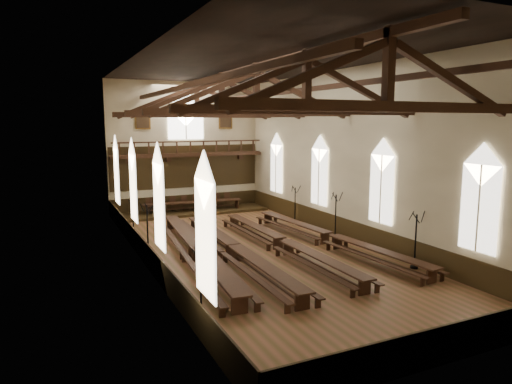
# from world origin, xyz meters

# --- Properties ---
(ground) EXTENTS (26.00, 26.00, 0.00)m
(ground) POSITION_xyz_m (0.00, 0.00, 0.00)
(ground) COLOR brown
(ground) RESTS_ON ground
(room_walls) EXTENTS (26.00, 26.00, 26.00)m
(room_walls) POSITION_xyz_m (0.00, 0.00, 6.46)
(room_walls) COLOR beige
(room_walls) RESTS_ON ground
(wainscot_band) EXTENTS (12.00, 26.00, 1.20)m
(wainscot_band) POSITION_xyz_m (0.00, 0.00, 0.60)
(wainscot_band) COLOR #31230E
(wainscot_band) RESTS_ON ground
(side_windows) EXTENTS (11.85, 19.80, 4.50)m
(side_windows) POSITION_xyz_m (-0.00, -0.00, 3.74)
(side_windows) COLOR white
(side_windows) RESTS_ON room_walls
(end_window) EXTENTS (2.80, 0.12, 3.80)m
(end_window) POSITION_xyz_m (0.00, 12.90, 7.22)
(end_window) COLOR white
(end_window) RESTS_ON room_walls
(minstrels_gallery) EXTENTS (11.80, 1.24, 3.70)m
(minstrels_gallery) POSITION_xyz_m (0.00, 12.66, 3.91)
(minstrels_gallery) COLOR #331C10
(minstrels_gallery) RESTS_ON room_walls
(portraits) EXTENTS (7.75, 0.09, 1.45)m
(portraits) POSITION_xyz_m (0.00, 12.90, 7.10)
(portraits) COLOR brown
(portraits) RESTS_ON room_walls
(roof_trusses) EXTENTS (11.70, 25.70, 2.80)m
(roof_trusses) POSITION_xyz_m (0.00, -0.00, 8.22)
(roof_trusses) COLOR #331C10
(roof_trusses) RESTS_ON room_walls
(refectory_row_a) EXTENTS (2.28, 15.06, 0.81)m
(refectory_row_a) POSITION_xyz_m (-3.43, -0.21, 0.59)
(refectory_row_a) COLOR #331C10
(refectory_row_a) RESTS_ON ground
(refectory_row_b) EXTENTS (1.73, 14.69, 0.78)m
(refectory_row_b) POSITION_xyz_m (-1.67, -0.98, 0.57)
(refectory_row_b) COLOR #331C10
(refectory_row_b) RESTS_ON ground
(refectory_row_c) EXTENTS (1.54, 14.32, 0.74)m
(refectory_row_c) POSITION_xyz_m (1.18, -0.89, 0.54)
(refectory_row_c) COLOR #331C10
(refectory_row_c) RESTS_ON ground
(refectory_row_d) EXTENTS (2.05, 14.46, 0.75)m
(refectory_row_d) POSITION_xyz_m (4.14, -1.04, 0.54)
(refectory_row_d) COLOR #331C10
(refectory_row_d) RESTS_ON ground
(dais) EXTENTS (11.40, 2.79, 0.19)m
(dais) POSITION_xyz_m (-0.01, 11.40, 0.09)
(dais) COLOR #31230E
(dais) RESTS_ON ground
(high_table) EXTENTS (7.65, 1.41, 0.71)m
(high_table) POSITION_xyz_m (-0.01, 11.40, 0.79)
(high_table) COLOR #331C10
(high_table) RESTS_ON dais
(high_chairs) EXTENTS (6.82, 0.53, 1.10)m
(high_chairs) POSITION_xyz_m (-0.01, 12.15, 0.78)
(high_chairs) COLOR #331C10
(high_chairs) RESTS_ON dais
(candelabrum_left_near) EXTENTS (0.79, 0.82, 2.73)m
(candelabrum_left_near) POSITION_xyz_m (-5.55, -7.39, 0.83)
(candelabrum_left_near) COLOR black
(candelabrum_left_near) RESTS_ON ground
(candelabrum_left_mid) EXTENTS (0.85, 0.85, 2.88)m
(candelabrum_left_mid) POSITION_xyz_m (-5.55, 1.34, 0.87)
(candelabrum_left_mid) COLOR black
(candelabrum_left_mid) RESTS_ON ground
(candelabrum_left_far) EXTENTS (0.65, 0.73, 2.39)m
(candelabrum_left_far) POSITION_xyz_m (-5.55, 5.52, 0.73)
(candelabrum_left_far) COLOR black
(candelabrum_left_far) RESTS_ON ground
(candelabrum_right_near) EXTENTS (0.83, 0.80, 2.77)m
(candelabrum_right_near) POSITION_xyz_m (5.55, -5.96, 0.84)
(candelabrum_right_near) COLOR black
(candelabrum_right_near) RESTS_ON ground
(candelabrum_right_mid) EXTENTS (0.83, 0.81, 2.77)m
(candelabrum_right_mid) POSITION_xyz_m (5.55, 0.58, 0.84)
(candelabrum_right_mid) COLOR black
(candelabrum_right_mid) RESTS_ON ground
(candelabrum_right_far) EXTENTS (0.73, 0.77, 2.55)m
(candelabrum_right_far) POSITION_xyz_m (5.55, 5.46, 0.77)
(candelabrum_right_far) COLOR black
(candelabrum_right_far) RESTS_ON ground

